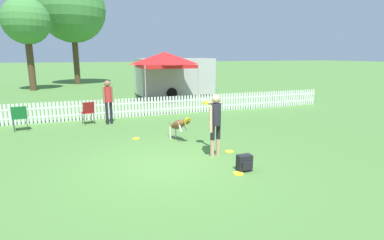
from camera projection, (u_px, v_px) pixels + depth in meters
name	position (u px, v px, depth m)	size (l,w,h in m)	color
ground_plane	(168.00, 164.00, 7.63)	(240.00, 240.00, 0.00)	#4C7A38
handler_person	(215.00, 117.00, 8.05)	(0.46, 1.09, 1.69)	tan
leaping_dog	(179.00, 125.00, 9.59)	(0.51, 1.26, 0.85)	brown
frisbee_near_handler	(238.00, 174.00, 6.96)	(0.24, 0.24, 0.02)	yellow
frisbee_near_dog	(136.00, 139.00, 9.88)	(0.24, 0.24, 0.02)	yellow
frisbee_midfield	(229.00, 152.00, 8.55)	(0.24, 0.24, 0.02)	yellow
backpack_on_grass	(244.00, 163.00, 7.12)	(0.35, 0.25, 0.39)	black
picket_fence	(129.00, 108.00, 13.30)	(20.54, 0.04, 0.85)	white
folding_chair_blue_left	(88.00, 111.00, 11.86)	(0.53, 0.55, 0.91)	#333338
folding_chair_center	(19.00, 116.00, 10.82)	(0.58, 0.59, 0.92)	#333338
canopy_tent_main	(165.00, 60.00, 17.34)	(3.03, 3.03, 2.90)	#B2B2B2
spectator_standing	(108.00, 98.00, 11.82)	(0.40, 0.27, 1.74)	black
equipment_trailer	(175.00, 76.00, 20.10)	(5.78, 2.57, 2.50)	#B7B7B7
tree_left_grove	(26.00, 22.00, 22.40)	(3.45, 3.45, 6.94)	#4C3823
tree_right_grove	(72.00, 10.00, 27.17)	(5.93, 5.93, 9.74)	#4C3823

